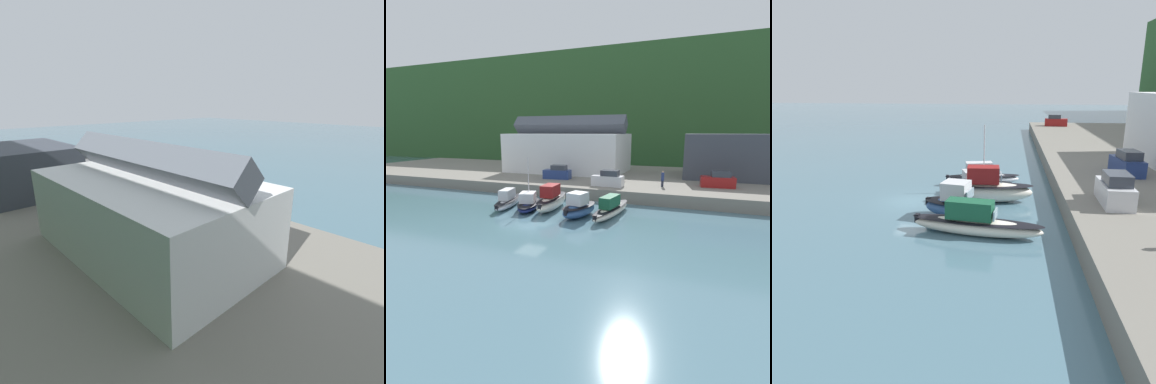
# 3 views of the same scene
# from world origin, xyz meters

# --- Properties ---
(ground_plane) EXTENTS (320.00, 320.00, 0.00)m
(ground_plane) POSITION_xyz_m (0.00, 0.00, 0.00)
(ground_plane) COLOR slate
(hillside_backdrop) EXTENTS (240.00, 66.41, 30.19)m
(hillside_backdrop) POSITION_xyz_m (0.00, 87.43, 15.09)
(hillside_backdrop) COLOR #335B2D
(hillside_backdrop) RESTS_ON ground_plane
(quay_promenade) EXTENTS (105.91, 29.51, 1.54)m
(quay_promenade) POSITION_xyz_m (0.00, 26.65, 0.77)
(quay_promenade) COLOR gray
(quay_promenade) RESTS_ON ground_plane
(harbor_clubhouse) EXTENTS (21.32, 12.45, 10.14)m
(harbor_clubhouse) POSITION_xyz_m (-7.54, 27.64, 5.28)
(harbor_clubhouse) COLOR white
(harbor_clubhouse) RESTS_ON quay_promenade
(yacht_club_building) EXTENTS (15.82, 11.62, 6.92)m
(yacht_club_building) POSITION_xyz_m (20.73, 29.57, 5.00)
(yacht_club_building) COLOR #3D424C
(yacht_club_building) RESTS_ON quay_promenade
(moored_boat_0) EXTENTS (2.99, 7.32, 2.20)m
(moored_boat_0) POSITION_xyz_m (-6.03, 5.39, 0.78)
(moored_boat_0) COLOR white
(moored_boat_0) RESTS_ON ground_plane
(moored_boat_1) EXTENTS (4.15, 6.55, 5.95)m
(moored_boat_1) POSITION_xyz_m (-3.23, 5.29, 0.72)
(moored_boat_1) COLOR navy
(moored_boat_1) RESTS_ON ground_plane
(moored_boat_2) EXTENTS (2.63, 7.53, 2.93)m
(moored_boat_2) POSITION_xyz_m (-0.72, 6.21, 1.09)
(moored_boat_2) COLOR white
(moored_boat_2) RESTS_ON ground_plane
(moored_boat_3) EXTENTS (3.39, 5.62, 2.64)m
(moored_boat_3) POSITION_xyz_m (3.29, 4.47, 0.97)
(moored_boat_3) COLOR #33568E
(moored_boat_3) RESTS_ON ground_plane
(moored_boat_4) EXTENTS (2.89, 8.75, 2.25)m
(moored_boat_4) POSITION_xyz_m (6.38, 5.92, 0.80)
(moored_boat_4) COLOR white
(moored_boat_4) RESTS_ON ground_plane
(parked_car_1) EXTENTS (4.35, 2.20, 2.16)m
(parked_car_1) POSITION_xyz_m (-5.54, 18.34, 2.46)
(parked_car_1) COLOR navy
(parked_car_1) RESTS_ON quay_promenade
(parked_car_2) EXTENTS (4.31, 2.08, 2.16)m
(parked_car_2) POSITION_xyz_m (17.47, 19.22, 2.46)
(parked_car_2) COLOR maroon
(parked_car_2) RESTS_ON quay_promenade
(parked_car_3) EXTENTS (4.24, 1.90, 2.16)m
(parked_car_3) POSITION_xyz_m (3.56, 14.99, 2.46)
(parked_car_3) COLOR silver
(parked_car_3) RESTS_ON quay_promenade
(person_on_quay) EXTENTS (0.40, 0.40, 2.14)m
(person_on_quay) POSITION_xyz_m (10.53, 16.95, 2.64)
(person_on_quay) COLOR #232838
(person_on_quay) RESTS_ON quay_promenade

